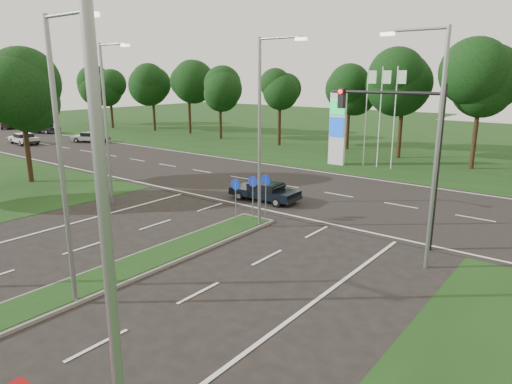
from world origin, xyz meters
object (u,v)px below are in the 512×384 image
Objects in this scene: navy_sedan at (265,191)px; far_car_b at (24,138)px; far_car_d at (9,123)px; far_car_a at (90,137)px; far_car_c at (43,128)px.

navy_sedan is 35.01m from far_car_b.
far_car_a is at bearing -70.27° from far_car_d.
far_car_a reaches higher than navy_sedan.
far_car_a is 6.94m from far_car_b.
navy_sedan is at bearing -88.22° from far_car_b.
far_car_a is 0.83× the size of far_car_d.
far_car_c reaches higher than far_car_a.
far_car_b reaches higher than navy_sedan.
navy_sedan is at bearing -120.85° from far_car_c.
far_car_a is (-30.46, 7.96, 0.01)m from navy_sedan.
far_car_c is (-12.48, 1.05, 0.04)m from far_car_a.
far_car_d is (-21.88, 1.03, 0.12)m from far_car_a.
far_car_c is at bearing -67.46° from far_car_d.
far_car_a is at bearing -113.81° from far_car_c.
far_car_a is 0.95× the size of far_car_c.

